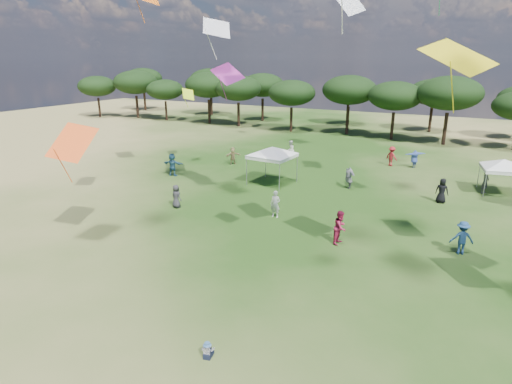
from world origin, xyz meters
TOP-DOWN VIEW (x-y plane):
  - tree_line at (2.39, 47.41)m, footprint 108.78×17.63m
  - tent_left at (-7.20, 21.01)m, footprint 6.15×6.15m
  - tent_right at (8.53, 26.37)m, footprint 5.37×5.37m
  - toddler at (-0.35, 1.69)m, footprint 0.43×0.47m
  - festival_crowd at (-1.96, 22.56)m, footprint 30.42×20.25m

SIDE VIEW (x-z plane):
  - toddler at x=-0.35m, z-range -0.03..0.56m
  - festival_crowd at x=-1.96m, z-range -0.09..1.81m
  - tent_right at x=8.53m, z-range 1.00..3.85m
  - tent_left at x=-7.20m, z-range 1.20..4.44m
  - tree_line at x=2.39m, z-range 1.54..9.31m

